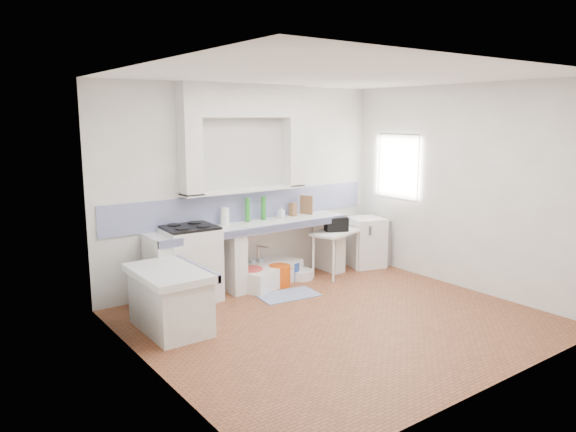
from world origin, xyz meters
TOP-DOWN VIEW (x-y plane):
  - floor at (0.00, 0.00)m, footprint 4.50×4.50m
  - ceiling at (0.00, 0.00)m, footprint 4.50×4.50m
  - wall_back at (0.00, 2.00)m, footprint 4.50×0.00m
  - wall_front at (0.00, -2.00)m, footprint 4.50×0.00m
  - wall_left at (-2.25, 0.00)m, footprint 0.00×4.50m
  - wall_right at (2.25, 0.00)m, footprint 0.00×4.50m
  - alcove_mass at (-0.10, 1.88)m, footprint 1.90×0.25m
  - window_frame at (2.42, 1.20)m, footprint 0.35×0.86m
  - lace_valance at (2.28, 1.20)m, footprint 0.01×0.84m
  - counter_slab at (-0.10, 1.70)m, footprint 3.00×0.60m
  - counter_lip at (-0.10, 1.42)m, footprint 3.00×0.04m
  - counter_pier_left at (-1.50, 1.70)m, footprint 0.20×0.55m
  - counter_pier_mid at (-0.45, 1.70)m, footprint 0.20×0.55m
  - counter_pier_right at (1.30, 1.70)m, footprint 0.20×0.55m
  - peninsula_top at (-1.70, 0.90)m, footprint 0.70×1.10m
  - peninsula_base at (-1.70, 0.90)m, footprint 0.60×1.00m
  - peninsula_lip at (-1.37, 0.90)m, footprint 0.04×1.10m
  - backsplash at (0.00, 1.99)m, footprint 4.27×0.03m
  - stove at (-1.06, 1.71)m, footprint 0.71×0.69m
  - sink at (0.11, 1.68)m, footprint 1.21×0.92m
  - side_table at (1.23, 1.45)m, footprint 0.91×0.68m
  - fridge at (1.92, 1.53)m, footprint 0.62×0.62m
  - bucket_red at (-0.21, 1.57)m, footprint 0.42×0.42m
  - bucket_orange at (0.22, 1.51)m, footprint 0.40×0.40m
  - bucket_blue at (0.50, 1.64)m, footprint 0.29×0.29m
  - basin_white at (0.66, 1.57)m, footprint 0.42×0.42m
  - water_bottle_a at (-0.01, 1.84)m, footprint 0.11×0.11m
  - water_bottle_b at (0.13, 1.85)m, footprint 0.10×0.10m
  - black_bag at (1.22, 1.45)m, footprint 0.38×0.30m
  - green_bottle_a at (-0.08, 1.85)m, footprint 0.09×0.09m
  - green_bottle_b at (0.19, 1.85)m, footprint 0.09×0.09m
  - knife_block at (0.71, 1.85)m, footprint 0.12×0.10m
  - cutting_board at (0.97, 1.85)m, footprint 0.10×0.20m
  - paper_towel at (-0.45, 1.85)m, footprint 0.14×0.14m
  - soap_bottle at (0.47, 1.81)m, footprint 0.10×0.10m
  - rug at (0.05, 1.06)m, footprint 0.85×0.55m

SIDE VIEW (x-z plane):
  - floor at x=0.00m, z-range 0.00..0.00m
  - rug at x=0.05m, z-range 0.00..0.01m
  - basin_white at x=0.66m, z-range 0.00..0.14m
  - sink at x=0.11m, z-range 0.00..0.26m
  - bucket_blue at x=0.50m, z-range 0.00..0.27m
  - bucket_orange at x=0.22m, z-range 0.00..0.29m
  - bucket_red at x=-0.21m, z-range 0.00..0.31m
  - water_bottle_b at x=0.13m, z-range 0.00..0.33m
  - water_bottle_a at x=-0.01m, z-range 0.00..0.34m
  - peninsula_base at x=-1.70m, z-range 0.00..0.62m
  - side_table at x=1.23m, z-range 0.32..0.35m
  - fridge at x=1.92m, z-range 0.00..0.79m
  - counter_pier_left at x=-1.50m, z-range 0.00..0.82m
  - counter_pier_mid at x=-0.45m, z-range 0.00..0.82m
  - counter_pier_right at x=1.30m, z-range 0.00..0.82m
  - stove at x=-1.06m, z-range 0.00..0.95m
  - peninsula_top at x=-1.70m, z-range 0.62..0.70m
  - peninsula_lip at x=-1.37m, z-range 0.61..0.71m
  - black_bag at x=1.22m, z-range 0.67..0.88m
  - counter_slab at x=-0.10m, z-range 0.82..0.90m
  - counter_lip at x=-0.10m, z-range 0.81..0.91m
  - soap_bottle at x=0.47m, z-range 0.90..1.08m
  - knife_block at x=0.71m, z-range 0.90..1.10m
  - paper_towel at x=-0.45m, z-range 0.90..1.14m
  - cutting_board at x=0.97m, z-range 0.90..1.19m
  - green_bottle_b at x=0.19m, z-range 0.90..1.24m
  - green_bottle_a at x=-0.08m, z-range 0.90..1.24m
  - backsplash at x=0.00m, z-range 0.90..1.30m
  - wall_back at x=0.00m, z-range -0.85..3.65m
  - wall_front at x=0.00m, z-range -0.85..3.65m
  - wall_left at x=-2.25m, z-range -0.85..3.65m
  - wall_right at x=2.25m, z-range -0.85..3.65m
  - window_frame at x=2.42m, z-range 1.07..2.13m
  - lace_valance at x=2.28m, z-range 1.86..2.10m
  - alcove_mass at x=-0.10m, z-range 2.35..2.80m
  - ceiling at x=0.00m, z-range 2.80..2.80m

